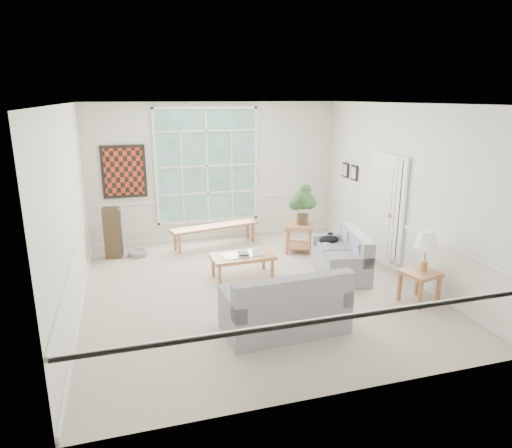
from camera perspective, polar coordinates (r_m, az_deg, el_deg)
The scene contains 24 objects.
floor at distance 7.76m, azimuth -0.29°, elevation -7.96°, with size 5.50×6.00×0.01m, color #AEA294.
ceiling at distance 7.11m, azimuth -0.33°, elevation 14.81°, with size 5.50×6.00×0.02m, color white.
wall_back at distance 10.16m, azimuth -5.04°, elevation 6.50°, with size 5.50×0.02×3.00m, color silver.
wall_front at distance 4.60m, azimuth 10.15°, elevation -5.02°, with size 5.50×0.02×3.00m, color silver.
wall_left at distance 7.06m, azimuth -22.29°, elevation 1.34°, with size 0.02×6.00×3.00m, color silver.
wall_right at distance 8.46m, azimuth 17.94°, elevation 3.95°, with size 0.02×6.00×3.00m, color silver.
window_back at distance 10.06m, azimuth -6.14°, elevation 7.25°, with size 2.30×0.08×2.40m, color white.
entry_door at distance 9.02m, azimuth 15.38°, elevation 1.92°, with size 0.08×0.90×2.10m, color white.
door_sidelight at distance 8.48m, azimuth 17.63°, elevation 1.59°, with size 0.08×0.26×1.90m, color white.
wall_art at distance 9.90m, azimuth -16.19°, elevation 6.29°, with size 0.90×0.06×1.10m, color maroon.
wall_frame_near at distance 9.90m, azimuth 12.13°, elevation 6.27°, with size 0.04×0.26×0.32m, color black.
wall_frame_far at distance 10.25m, azimuth 11.07°, elevation 6.64°, with size 0.04×0.26×0.32m, color black.
loveseat_right at distance 8.33m, azimuth 10.50°, elevation -3.60°, with size 0.76×1.46×0.79m, color gray.
loveseat_front at distance 6.28m, azimuth 3.56°, elevation -9.41°, with size 1.64×0.85×0.89m, color gray.
coffee_table at distance 8.12m, azimuth -1.70°, elevation -5.26°, with size 1.10×0.60×0.41m, color #A66941.
pewter_bowl at distance 8.04m, azimuth -1.54°, elevation -3.69°, with size 0.27×0.27×0.07m, color #939398.
window_bench at distance 9.83m, azimuth -5.12°, elevation -1.46°, with size 1.92×0.37×0.45m, color #A66941.
end_table at distance 9.46m, azimuth 5.40°, elevation -1.71°, with size 0.58×0.58×0.58m, color #A66941.
houseplant at distance 9.29m, azimuth 5.87°, elevation 2.43°, with size 0.48×0.48×0.82m, color #294E28, non-canonical shape.
side_table at distance 7.58m, azimuth 19.70°, elevation -7.38°, with size 0.50×0.50×0.51m, color #A66941.
table_lamp at distance 7.44m, azimuth 20.45°, elevation -3.19°, with size 0.37×0.37×0.63m, color white, non-canonical shape.
pet_bed at distance 9.51m, azimuth -14.55°, elevation -3.56°, with size 0.39×0.39×0.11m, color slate.
floor_speaker at distance 9.44m, azimuth -17.48°, elevation -1.05°, with size 0.32×0.25×1.02m, color #3C2C1C.
cat at distance 8.75m, azimuth 9.10°, elevation -1.91°, with size 0.38×0.27×0.18m, color black.
Camera 1 is at (-1.97, -6.83, 3.10)m, focal length 32.00 mm.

